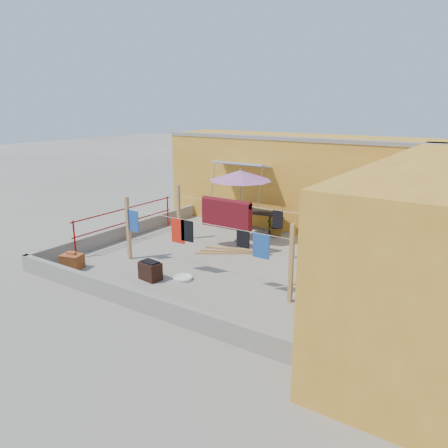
{
  "coord_description": "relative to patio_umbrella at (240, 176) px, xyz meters",
  "views": [
    {
      "loc": [
        6.27,
        -9.64,
        4.27
      ],
      "look_at": [
        -0.41,
        0.3,
        0.96
      ],
      "focal_mm": 35.0,
      "sensor_mm": 36.0,
      "label": 1
    }
  ],
  "objects": [
    {
      "name": "patio_umbrella",
      "position": [
        0.0,
        0.0,
        0.0
      ],
      "size": [
        2.01,
        2.01,
        2.35
      ],
      "color": "gray",
      "rests_on": "ground"
    },
    {
      "name": "plant_right_c",
      "position": [
        3.71,
        -3.24,
        -1.78
      ],
      "size": [
        0.78,
        0.77,
        0.65
      ],
      "primitive_type": "imported",
      "rotation": [
        0.0,
        0.0,
        5.59
      ],
      "color": "#1F5418",
      "rests_on": "ground"
    },
    {
      "name": "brick_stack",
      "position": [
        -2.43,
        -4.58,
        -1.91
      ],
      "size": [
        0.63,
        0.53,
        0.47
      ],
      "color": "#A85626",
      "rests_on": "ground"
    },
    {
      "name": "wall_right",
      "position": [
        5.99,
        -1.77,
        -0.51
      ],
      "size": [
        2.4,
        9.0,
        3.2
      ],
      "primitive_type": "cube",
      "color": "gold",
      "rests_on": "ground"
    },
    {
      "name": "white_basin",
      "position": [
        0.51,
        -3.52,
        -2.06
      ],
      "size": [
        0.5,
        0.5,
        0.09
      ],
      "color": "silver",
      "rests_on": "ground"
    },
    {
      "name": "plant_back_b",
      "position": [
        2.84,
        1.41,
        -1.82
      ],
      "size": [
        0.41,
        0.41,
        0.58
      ],
      "primitive_type": "imported",
      "rotation": [
        0.0,
        0.0,
        1.28
      ],
      "color": "#1F5418",
      "rests_on": "ground"
    },
    {
      "name": "parapet_left",
      "position": [
        -3.29,
        -1.77,
        -1.89
      ],
      "size": [
        0.16,
        7.3,
        0.44
      ],
      "primitive_type": "cube",
      "color": "gray",
      "rests_on": "ground"
    },
    {
      "name": "plant_right_a",
      "position": [
        4.49,
        0.03,
        -1.71
      ],
      "size": [
        0.49,
        0.5,
        0.8
      ],
      "primitive_type": "imported",
      "rotation": [
        0.0,
        0.0,
        2.27
      ],
      "color": "#1F5418",
      "rests_on": "ground"
    },
    {
      "name": "clothesline_rig",
      "position": [
        0.27,
        -1.27,
        -1.04
      ],
      "size": [
        5.09,
        2.35,
        1.8
      ],
      "color": "tan",
      "rests_on": "ground"
    },
    {
      "name": "plant_back_a",
      "position": [
        0.76,
        1.11,
        -1.74
      ],
      "size": [
        0.83,
        0.78,
        0.73
      ],
      "primitive_type": "imported",
      "rotation": [
        0.0,
        0.0,
        0.4
      ],
      "color": "#1F5418",
      "rests_on": "ground"
    },
    {
      "name": "ground",
      "position": [
        0.79,
        -1.77,
        -2.11
      ],
      "size": [
        80.0,
        80.0,
        0.0
      ],
      "primitive_type": "plane",
      "color": "#9E998E",
      "rests_on": "ground"
    },
    {
      "name": "green_hose",
      "position": [
        2.64,
        0.7,
        -2.08
      ],
      "size": [
        0.46,
        0.46,
        0.07
      ],
      "color": "#1A751C",
      "rests_on": "ground"
    },
    {
      "name": "lumber_pile",
      "position": [
        0.46,
        -1.13,
        -2.05
      ],
      "size": [
        1.94,
        1.23,
        0.13
      ],
      "color": "tan",
      "rests_on": "ground"
    },
    {
      "name": "brazier",
      "position": [
        -0.17,
        -3.96,
        -1.87
      ],
      "size": [
        0.58,
        0.43,
        0.49
      ],
      "color": "black",
      "rests_on": "ground"
    },
    {
      "name": "wall_back",
      "position": [
        1.29,
        2.92,
        -0.5
      ],
      "size": [
        11.0,
        3.27,
        3.21
      ],
      "color": "gold",
      "rests_on": "ground"
    },
    {
      "name": "plant_right_b",
      "position": [
        4.49,
        -0.96,
        -1.75
      ],
      "size": [
        0.46,
        0.5,
        0.73
      ],
      "primitive_type": "imported",
      "rotation": [
        0.0,
        0.0,
        4.25
      ],
      "color": "#1F5418",
      "rests_on": "ground"
    },
    {
      "name": "outdoor_table",
      "position": [
        -0.23,
        1.43,
        -1.49
      ],
      "size": [
        1.53,
        0.89,
        0.69
      ],
      "color": "black",
      "rests_on": "ground"
    },
    {
      "name": "parapet_front",
      "position": [
        0.79,
        -5.35,
        -1.89
      ],
      "size": [
        8.3,
        0.16,
        0.44
      ],
      "primitive_type": "cube",
      "color": "gray",
      "rests_on": "ground"
    },
    {
      "name": "water_jug_b",
      "position": [
        4.4,
        -0.71,
        -1.94
      ],
      "size": [
        0.25,
        0.25,
        0.39
      ],
      "color": "silver",
      "rests_on": "ground"
    },
    {
      "name": "water_jug_a",
      "position": [
        4.49,
        -0.66,
        -1.96
      ],
      "size": [
        0.22,
        0.22,
        0.34
      ],
      "color": "silver",
      "rests_on": "ground"
    },
    {
      "name": "red_railing",
      "position": [
        -3.06,
        -1.97,
        -1.39
      ],
      "size": [
        0.05,
        4.2,
        1.1
      ],
      "color": "#9E0F12",
      "rests_on": "ground"
    }
  ]
}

